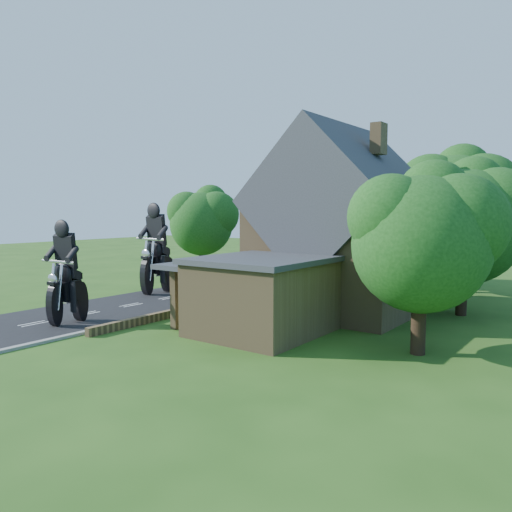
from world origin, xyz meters
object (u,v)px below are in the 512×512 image
Objects in this scene: house at (342,232)px; motorcycle_follow at (157,280)px; motorcycle_lead at (68,308)px; annex at (260,294)px; garden_wall at (242,297)px.

house is 13.03m from motorcycle_follow.
house is 14.75m from motorcycle_lead.
motorcycle_follow is at bearing 158.68° from annex.
garden_wall is at bearing -163.84° from motorcycle_follow.
motorcycle_lead is (-8.56, -4.17, -1.01)m from annex.
motorcycle_follow is at bearing -72.72° from motorcycle_lead.
motorcycle_lead is at bearing -154.03° from annex.
annex is (-0.62, -6.80, -2.58)m from house.
house is at bearing -164.82° from motorcycle_follow.
house is at bearing 84.76° from annex.
annex is 12.64m from motorcycle_follow.
motorcycle_follow is (-6.18, -1.22, 0.70)m from garden_wall.
motorcycle_lead is at bearing -106.70° from garden_wall.
garden_wall is 11.36× the size of motorcycle_follow.
annex reaches higher than motorcycle_follow.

